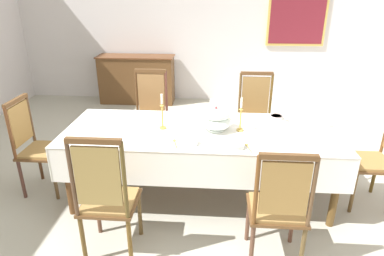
{
  "coord_description": "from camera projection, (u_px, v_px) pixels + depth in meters",
  "views": [
    {
      "loc": [
        0.14,
        -3.17,
        2.08
      ],
      "look_at": [
        -0.09,
        -0.09,
        0.78
      ],
      "focal_mm": 31.34,
      "sensor_mm": 36.0,
      "label": 1
    }
  ],
  "objects": [
    {
      "name": "ground",
      "position": [
        201.0,
        191.0,
        3.73
      ],
      "size": [
        7.31,
        6.64,
        0.04
      ],
      "primitive_type": "cube",
      "color": "#B4B2A2"
    },
    {
      "name": "back_wall",
      "position": [
        211.0,
        20.0,
        6.23
      ],
      "size": [
        7.31,
        0.08,
        3.04
      ],
      "primitive_type": "cube",
      "color": "silver",
      "rests_on": "ground"
    },
    {
      "name": "dining_table",
      "position": [
        201.0,
        136.0,
        3.38
      ],
      "size": [
        2.7,
        1.03,
        0.76
      ],
      "color": "brown",
      "rests_on": "ground"
    },
    {
      "name": "tablecloth",
      "position": [
        201.0,
        137.0,
        3.38
      ],
      "size": [
        2.72,
        1.05,
        0.35
      ],
      "color": "white",
      "rests_on": "dining_table"
    },
    {
      "name": "chair_south_a",
      "position": [
        106.0,
        196.0,
        2.63
      ],
      "size": [
        0.44,
        0.42,
        1.12
      ],
      "color": "brown",
      "rests_on": "ground"
    },
    {
      "name": "chair_north_a",
      "position": [
        151.0,
        114.0,
        4.32
      ],
      "size": [
        0.44,
        0.42,
        1.13
      ],
      "rotation": [
        0.0,
        0.0,
        3.14
      ],
      "color": "brown",
      "rests_on": "ground"
    },
    {
      "name": "chair_south_b",
      "position": [
        278.0,
        206.0,
        2.55
      ],
      "size": [
        0.44,
        0.42,
        1.05
      ],
      "color": "brown",
      "rests_on": "ground"
    },
    {
      "name": "chair_north_b",
      "position": [
        255.0,
        117.0,
        4.23
      ],
      "size": [
        0.44,
        0.42,
        1.12
      ],
      "rotation": [
        0.0,
        0.0,
        3.14
      ],
      "color": "brown",
      "rests_on": "ground"
    },
    {
      "name": "chair_head_west",
      "position": [
        36.0,
        144.0,
        3.56
      ],
      "size": [
        0.42,
        0.44,
        1.05
      ],
      "rotation": [
        0.0,
        0.0,
        -1.57
      ],
      "color": "brown",
      "rests_on": "ground"
    },
    {
      "name": "chair_head_east",
      "position": [
        378.0,
        154.0,
        3.31
      ],
      "size": [
        0.42,
        0.44,
        1.09
      ],
      "rotation": [
        0.0,
        0.0,
        1.57
      ],
      "color": "brown",
      "rests_on": "ground"
    },
    {
      "name": "soup_tureen",
      "position": [
        216.0,
        119.0,
        3.29
      ],
      "size": [
        0.32,
        0.32,
        0.25
      ],
      "color": "white",
      "rests_on": "tablecloth"
    },
    {
      "name": "candlestick_west",
      "position": [
        162.0,
        115.0,
        3.32
      ],
      "size": [
        0.07,
        0.07,
        0.36
      ],
      "color": "gold",
      "rests_on": "tablecloth"
    },
    {
      "name": "candlestick_east",
      "position": [
        241.0,
        118.0,
        3.27
      ],
      "size": [
        0.07,
        0.07,
        0.34
      ],
      "color": "gold",
      "rests_on": "tablecloth"
    },
    {
      "name": "bowl_near_left",
      "position": [
        234.0,
        145.0,
        2.97
      ],
      "size": [
        0.19,
        0.19,
        0.04
      ],
      "color": "white",
      "rests_on": "tablecloth"
    },
    {
      "name": "bowl_near_right",
      "position": [
        188.0,
        141.0,
        3.04
      ],
      "size": [
        0.18,
        0.18,
        0.04
      ],
      "color": "white",
      "rests_on": "tablecloth"
    },
    {
      "name": "bowl_far_left",
      "position": [
        276.0,
        117.0,
        3.63
      ],
      "size": [
        0.14,
        0.14,
        0.03
      ],
      "color": "white",
      "rests_on": "tablecloth"
    },
    {
      "name": "spoon_primary",
      "position": [
        247.0,
        146.0,
        2.99
      ],
      "size": [
        0.05,
        0.18,
        0.01
      ],
      "rotation": [
        0.0,
        0.0,
        0.21
      ],
      "color": "gold",
      "rests_on": "tablecloth"
    },
    {
      "name": "spoon_secondary",
      "position": [
        175.0,
        141.0,
        3.08
      ],
      "size": [
        0.06,
        0.17,
        0.01
      ],
      "rotation": [
        0.0,
        0.0,
        0.26
      ],
      "color": "gold",
      "rests_on": "tablecloth"
    },
    {
      "name": "sideboard",
      "position": [
        137.0,
        79.0,
        6.44
      ],
      "size": [
        1.44,
        0.48,
        0.9
      ],
      "rotation": [
        0.0,
        0.0,
        3.14
      ],
      "color": "brown",
      "rests_on": "ground"
    },
    {
      "name": "framed_painting",
      "position": [
        298.0,
        10.0,
        5.99
      ],
      "size": [
        1.05,
        0.05,
        1.27
      ],
      "color": "#D1B251"
    }
  ]
}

